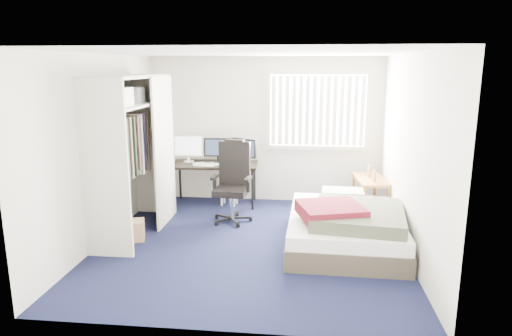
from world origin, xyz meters
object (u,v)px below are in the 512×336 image
object	(u,v)px
nightstand	(371,183)
bed	(346,226)
desk	(215,161)
office_chair	(233,190)

from	to	relation	value
nightstand	bed	world-z (taller)	nightstand
desk	nightstand	distance (m)	2.60
bed	nightstand	bearing A→B (deg)	69.95
bed	office_chair	bearing A→B (deg)	152.20
desk	nightstand	xyz separation A→B (m)	(2.57, -0.35, -0.22)
desk	office_chair	size ratio (longest dim) A/B	1.20
office_chair	bed	distance (m)	1.87
office_chair	bed	world-z (taller)	office_chair
nightstand	bed	xyz separation A→B (m)	(-0.49, -1.34, -0.26)
desk	bed	size ratio (longest dim) A/B	0.74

